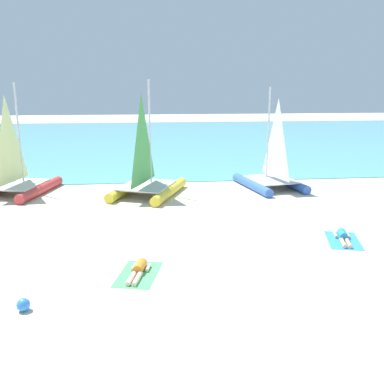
% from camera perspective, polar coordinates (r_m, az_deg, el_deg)
% --- Properties ---
extents(ground_plane, '(120.00, 120.00, 0.00)m').
position_cam_1_polar(ground_plane, '(21.89, -1.17, -0.40)').
color(ground_plane, beige).
extents(ocean_water, '(120.00, 40.00, 0.05)m').
position_cam_1_polar(ocean_water, '(44.37, -3.75, 6.97)').
color(ocean_water, '#5BB2C1').
rests_on(ocean_water, ground).
extents(sailboat_yellow, '(4.17, 5.06, 5.68)m').
position_cam_1_polar(sailboat_yellow, '(21.77, -5.95, 1.74)').
color(sailboat_yellow, yellow).
rests_on(sailboat_yellow, ground).
extents(sailboat_blue, '(3.37, 4.51, 5.31)m').
position_cam_1_polar(sailboat_blue, '(23.56, 10.38, 2.39)').
color(sailboat_blue, blue).
rests_on(sailboat_blue, ground).
extents(sailboat_red, '(3.66, 4.78, 5.54)m').
position_cam_1_polar(sailboat_red, '(23.64, -21.99, 1.71)').
color(sailboat_red, '#CC3838').
rests_on(sailboat_red, ground).
extents(towel_left, '(1.52, 2.11, 0.01)m').
position_cam_1_polar(towel_left, '(13.08, -7.08, -10.67)').
color(towel_left, '#4CB266').
rests_on(towel_left, ground).
extents(sunbather_left, '(0.75, 1.56, 0.30)m').
position_cam_1_polar(sunbather_left, '(13.09, -7.02, -10.06)').
color(sunbather_left, orange).
rests_on(sunbather_left, towel_left).
extents(towel_right, '(1.56, 2.12, 0.01)m').
position_cam_1_polar(towel_right, '(16.52, 19.29, -6.03)').
color(towel_right, '#338CD8').
rests_on(towel_right, ground).
extents(sunbather_right, '(0.79, 1.55, 0.30)m').
position_cam_1_polar(sunbather_right, '(16.54, 19.29, -5.55)').
color(sunbather_right, '#268CCC').
rests_on(sunbather_right, towel_right).
extents(beach_ball, '(0.33, 0.33, 0.33)m').
position_cam_1_polar(beach_ball, '(11.78, -21.32, -13.65)').
color(beach_ball, '#337FE5').
rests_on(beach_ball, ground).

